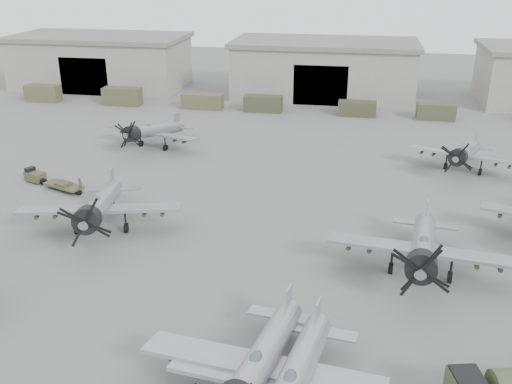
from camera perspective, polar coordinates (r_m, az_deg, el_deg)
The scene contains 17 objects.
ground at distance 37.16m, azimuth -0.54°, elevation -11.84°, with size 220.00×220.00×0.00m, color slate.
hangar_left at distance 103.33m, azimuth -15.23°, elevation 12.54°, with size 29.00×14.80×8.70m.
hangar_center at distance 93.73m, azimuth 6.82°, elevation 12.19°, with size 29.00×14.80×8.70m.
support_truck_0 at distance 95.64m, azimuth -20.52°, elevation 9.24°, with size 5.31×2.20×2.52m, color #4A4B31.
support_truck_1 at distance 89.74m, azimuth -13.23°, elevation 9.30°, with size 5.75×2.20×2.61m, color #44462D.
support_truck_2 at distance 85.62m, azimuth -5.38°, elevation 9.03°, with size 6.03×2.20×2.20m, color #4B4A31.
support_truck_3 at distance 83.65m, azimuth 0.71°, elevation 8.83°, with size 5.52×2.20×2.28m, color #373B26.
support_truck_4 at distance 82.54m, azimuth 10.07°, elevation 8.21°, with size 5.29×2.20×2.04m, color #373925.
support_truck_5 at distance 83.19m, azimuth 17.54°, elevation 7.68°, with size 5.17×2.20×2.21m, color #3C402A.
aircraft_near_1 at distance 29.49m, azimuth 0.35°, elevation -16.81°, with size 12.69×11.42×5.04m.
aircraft_mid_1 at distance 47.38m, azimuth -15.45°, elevation -1.42°, with size 13.25×11.92×5.27m.
aircraft_mid_2 at distance 41.00m, azimuth 16.36°, elevation -5.37°, with size 13.41×12.07×5.33m.
aircraft_far_0 at distance 67.69m, azimuth -10.43°, elevation 6.00°, with size 11.73×10.56×4.69m.
aircraft_far_1 at distance 62.84m, azimuth 20.14°, elevation 3.66°, with size 11.51×10.39×4.64m.
aircraft_extra_834 at distance 28.49m, azimuth 3.70°, elevation -18.53°, with size 12.69×11.42×5.04m.
tug_trailer at distance 59.92m, azimuth -20.28°, elevation 1.15°, with size 7.22×3.92×1.46m.
ground_crew at distance 56.71m, azimuth -17.15°, elevation 0.63°, with size 0.57×0.37×1.56m, color #3D442C.
Camera 1 is at (5.89, -30.09, 21.00)m, focal length 40.00 mm.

